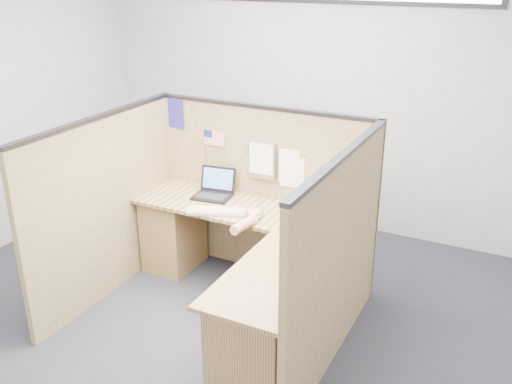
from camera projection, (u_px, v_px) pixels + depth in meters
The scene contains 13 objects.
floor at pixel (206, 324), 4.45m from camera, with size 5.00×5.00×0.00m, color black.
wall_back at pixel (318, 92), 5.78m from camera, with size 5.00×5.00×0.00m, color #AAACB0.
cubicle_partitions at pixel (231, 215), 4.51m from camera, with size 2.06×1.83×1.53m.
l_desk at pixel (244, 269), 4.46m from camera, with size 1.95×1.75×0.73m.
laptop at pixel (216, 189), 4.97m from camera, with size 0.35×0.34×0.23m.
keyboard at pixel (217, 211), 4.63m from camera, with size 0.50×0.31×0.03m.
mouse at pixel (255, 215), 4.53m from camera, with size 0.12×0.07×0.05m, color #B3B3B7.
hand_forearm at pixel (248, 221), 4.40m from camera, with size 0.12×0.41×0.09m.
blue_poster at pixel (174, 113), 5.11m from camera, with size 0.20×0.00×0.27m, color navy.
american_flag at pixel (212, 139), 5.00m from camera, with size 0.21×0.01×0.36m.
file_holder at pixel (262, 160), 4.82m from camera, with size 0.25×0.05×0.32m.
paper_left at pixel (292, 167), 4.74m from camera, with size 0.23×0.00×0.30m, color white.
paper_right at pixel (292, 173), 4.76m from camera, with size 0.21×0.00×0.27m, color white.
Camera 1 is at (2.04, -3.15, 2.63)m, focal length 40.00 mm.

